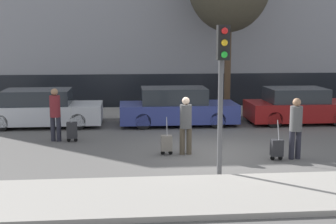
{
  "coord_description": "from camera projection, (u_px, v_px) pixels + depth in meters",
  "views": [
    {
      "loc": [
        -2.61,
        -13.11,
        3.38
      ],
      "look_at": [
        -1.22,
        1.8,
        0.95
      ],
      "focal_mm": 50.0,
      "sensor_mm": 36.0,
      "label": 1
    }
  ],
  "objects": [
    {
      "name": "ground_plane",
      "position": [
        215.0,
        153.0,
        13.66
      ],
      "size": [
        80.0,
        80.0,
        0.0
      ],
      "primitive_type": "plane",
      "color": "#565451"
    },
    {
      "name": "sidewalk_near",
      "position": [
        249.0,
        194.0,
        9.97
      ],
      "size": [
        28.0,
        2.5,
        0.12
      ],
      "color": "gray",
      "rests_on": "ground_plane"
    },
    {
      "name": "sidewalk_far",
      "position": [
        185.0,
        113.0,
        20.53
      ],
      "size": [
        28.0,
        3.0,
        0.12
      ],
      "color": "gray",
      "rests_on": "ground_plane"
    },
    {
      "name": "parked_car_0",
      "position": [
        41.0,
        109.0,
        17.69
      ],
      "size": [
        4.44,
        1.87,
        1.4
      ],
      "color": "#B7BABF",
      "rests_on": "ground_plane"
    },
    {
      "name": "parked_car_1",
      "position": [
        177.0,
        108.0,
        17.93
      ],
      "size": [
        4.47,
        1.78,
        1.45
      ],
      "color": "navy",
      "rests_on": "ground_plane"
    },
    {
      "name": "parked_car_2",
      "position": [
        298.0,
        107.0,
        18.36
      ],
      "size": [
        4.05,
        1.88,
        1.39
      ],
      "color": "maroon",
      "rests_on": "ground_plane"
    },
    {
      "name": "pedestrian_left",
      "position": [
        55.0,
        111.0,
        15.09
      ],
      "size": [
        0.34,
        0.34,
        1.73
      ],
      "rotation": [
        0.0,
        0.0,
        2.88
      ],
      "color": "#23232D",
      "rests_on": "ground_plane"
    },
    {
      "name": "trolley_left",
      "position": [
        72.0,
        130.0,
        15.09
      ],
      "size": [
        0.34,
        0.29,
        1.18
      ],
      "color": "#262628",
      "rests_on": "ground_plane"
    },
    {
      "name": "pedestrian_center",
      "position": [
        186.0,
        122.0,
        13.39
      ],
      "size": [
        0.35,
        0.34,
        1.67
      ],
      "rotation": [
        0.0,
        0.0,
        -0.02
      ],
      "color": "#4C4233",
      "rests_on": "ground_plane"
    },
    {
      "name": "trolley_center",
      "position": [
        167.0,
        143.0,
        13.45
      ],
      "size": [
        0.34,
        0.29,
        1.1
      ],
      "color": "slate",
      "rests_on": "ground_plane"
    },
    {
      "name": "pedestrian_right",
      "position": [
        296.0,
        125.0,
        12.88
      ],
      "size": [
        0.35,
        0.34,
        1.71
      ],
      "rotation": [
        0.0,
        0.0,
        0.15
      ],
      "color": "#23232D",
      "rests_on": "ground_plane"
    },
    {
      "name": "trolley_right",
      "position": [
        277.0,
        148.0,
        12.85
      ],
      "size": [
        0.34,
        0.29,
        1.12
      ],
      "color": "#262628",
      "rests_on": "ground_plane"
    },
    {
      "name": "traffic_light",
      "position": [
        222.0,
        70.0,
        10.89
      ],
      "size": [
        0.28,
        0.47,
        3.63
      ],
      "color": "#515154",
      "rests_on": "ground_plane"
    }
  ]
}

